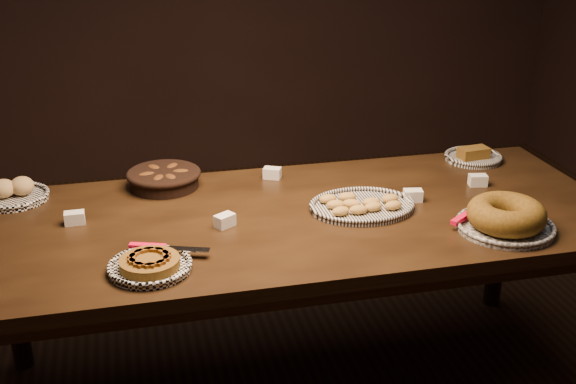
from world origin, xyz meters
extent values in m
plane|color=black|center=(0.00, 0.00, 0.00)|extent=(5.00, 5.00, 0.00)
cube|color=black|center=(0.00, 0.00, 0.72)|extent=(2.40, 1.00, 0.05)
cylinder|color=black|center=(-1.08, 0.38, 0.35)|extent=(0.08, 0.08, 0.70)
cylinder|color=black|center=(1.08, 0.38, 0.35)|extent=(0.08, 0.08, 0.70)
torus|color=white|center=(-0.54, -0.31, 0.77)|extent=(0.27, 0.27, 0.02)
cylinder|color=#462E0E|center=(-0.54, -0.31, 0.78)|extent=(0.19, 0.19, 0.03)
cube|color=#5D3210|center=(-0.49, -0.31, 0.80)|extent=(0.02, 0.06, 0.01)
cube|color=#5D3210|center=(-0.50, -0.28, 0.80)|extent=(0.05, 0.06, 0.01)
cube|color=#5D3210|center=(-0.52, -0.26, 0.80)|extent=(0.07, 0.04, 0.01)
cube|color=#5D3210|center=(-0.56, -0.26, 0.80)|extent=(0.07, 0.04, 0.01)
cube|color=#5D3210|center=(-0.58, -0.28, 0.80)|extent=(0.05, 0.06, 0.01)
cube|color=#5D3210|center=(-0.59, -0.31, 0.80)|extent=(0.02, 0.06, 0.01)
cube|color=#5D3210|center=(-0.58, -0.34, 0.80)|extent=(0.05, 0.06, 0.01)
cube|color=#5D3210|center=(-0.56, -0.36, 0.80)|extent=(0.07, 0.04, 0.01)
cube|color=#5D3210|center=(-0.53, -0.36, 0.80)|extent=(0.07, 0.04, 0.01)
cube|color=#5D3210|center=(-0.50, -0.34, 0.80)|extent=(0.05, 0.06, 0.01)
cube|color=#FD0C3B|center=(-0.54, -0.20, 0.78)|extent=(0.12, 0.06, 0.02)
cube|color=silver|center=(-0.42, -0.24, 0.78)|extent=(0.15, 0.08, 0.00)
torus|color=black|center=(0.25, -0.01, 0.77)|extent=(0.32, 0.32, 0.02)
ellipsoid|color=#A77C30|center=(0.15, -0.07, 0.78)|extent=(0.08, 0.06, 0.03)
ellipsoid|color=#A77C30|center=(0.22, -0.07, 0.78)|extent=(0.07, 0.05, 0.03)
ellipsoid|color=#A77C30|center=(0.28, -0.06, 0.78)|extent=(0.08, 0.06, 0.03)
ellipsoid|color=#A77C30|center=(0.36, -0.07, 0.78)|extent=(0.08, 0.06, 0.03)
ellipsoid|color=#A77C30|center=(0.15, -0.01, 0.78)|extent=(0.07, 0.05, 0.03)
ellipsoid|color=#A77C30|center=(0.21, -0.02, 0.78)|extent=(0.08, 0.06, 0.03)
ellipsoid|color=#A77C30|center=(0.29, -0.02, 0.78)|extent=(0.07, 0.05, 0.03)
ellipsoid|color=#A77C30|center=(0.37, 0.00, 0.78)|extent=(0.07, 0.05, 0.03)
ellipsoid|color=#A77C30|center=(0.14, 0.05, 0.78)|extent=(0.07, 0.05, 0.03)
ellipsoid|color=#A77C30|center=(0.22, 0.05, 0.78)|extent=(0.07, 0.05, 0.03)
torus|color=black|center=(0.69, -0.30, 0.77)|extent=(0.34, 0.34, 0.02)
torus|color=brown|center=(0.69, -0.30, 0.81)|extent=(0.36, 0.36, 0.09)
cube|color=#FD0C3B|center=(0.55, -0.23, 0.78)|extent=(0.11, 0.09, 0.02)
cube|color=silver|center=(0.66, -0.15, 0.78)|extent=(0.14, 0.11, 0.00)
cylinder|color=black|center=(-0.44, 0.38, 0.78)|extent=(0.35, 0.35, 0.07)
torus|color=black|center=(-0.44, 0.38, 0.81)|extent=(0.30, 0.30, 0.02)
ellipsoid|color=black|center=(-0.38, 0.37, 0.80)|extent=(0.09, 0.06, 0.04)
ellipsoid|color=black|center=(-0.41, 0.44, 0.80)|extent=(0.09, 0.10, 0.04)
ellipsoid|color=black|center=(-0.48, 0.44, 0.80)|extent=(0.09, 0.10, 0.04)
ellipsoid|color=black|center=(-0.51, 0.37, 0.80)|extent=(0.10, 0.07, 0.04)
ellipsoid|color=black|center=(-0.47, 0.32, 0.80)|extent=(0.08, 0.10, 0.04)
ellipsoid|color=black|center=(-0.42, 0.32, 0.80)|extent=(0.07, 0.10, 0.04)
torus|color=white|center=(-1.02, 0.38, 0.77)|extent=(0.27, 0.27, 0.02)
ellipsoid|color=tan|center=(-1.05, 0.38, 0.80)|extent=(0.09, 0.09, 0.07)
ellipsoid|color=tan|center=(-0.99, 0.40, 0.80)|extent=(0.09, 0.09, 0.07)
torus|color=black|center=(0.90, 0.38, 0.77)|extent=(0.25, 0.25, 0.02)
cube|color=#462E0E|center=(0.90, 0.38, 0.79)|extent=(0.14, 0.09, 0.05)
cube|color=white|center=(-0.26, -0.04, 0.77)|extent=(0.08, 0.08, 0.04)
cube|color=white|center=(0.00, 0.37, 0.77)|extent=(0.08, 0.07, 0.04)
cube|color=white|center=(0.47, 0.02, 0.77)|extent=(0.08, 0.06, 0.04)
cube|color=white|center=(-0.78, 0.10, 0.77)|extent=(0.07, 0.05, 0.04)
cube|color=white|center=(0.78, 0.10, 0.77)|extent=(0.08, 0.06, 0.04)
camera|label=1|loc=(-0.58, -2.34, 1.84)|focal=45.00mm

